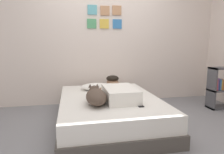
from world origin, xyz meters
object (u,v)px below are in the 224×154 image
at_px(pillow, 96,86).
at_px(dog, 96,96).
at_px(bed, 109,110).
at_px(person_lying, 118,90).
at_px(coffee_cup, 117,89).
at_px(cell_phone, 140,105).
at_px(bookshelf, 221,87).

relative_size(pillow, dog, 0.90).
xyz_separation_m(bed, person_lying, (0.12, -0.04, 0.31)).
bearing_deg(coffee_cup, dog, -123.51).
bearing_deg(coffee_cup, cell_phone, -83.17).
bearing_deg(cell_phone, pillow, 112.77).
height_order(pillow, coffee_cup, pillow).
distance_m(pillow, cell_phone, 1.09).
height_order(bed, bookshelf, bookshelf).
bearing_deg(pillow, bookshelf, -6.23).
xyz_separation_m(bed, cell_phone, (0.30, -0.47, 0.20)).
bearing_deg(bookshelf, pillow, 173.77).
bearing_deg(cell_phone, bookshelf, 22.87).
bearing_deg(bookshelf, person_lying, -170.56).
relative_size(coffee_cup, bookshelf, 0.17).
distance_m(person_lying, dog, 0.42).
relative_size(dog, bookshelf, 0.77).
xyz_separation_m(coffee_cup, bookshelf, (1.91, -0.08, -0.05)).
distance_m(pillow, bookshelf, 2.24).
bearing_deg(cell_phone, coffee_cup, 96.83).
xyz_separation_m(person_lying, bookshelf, (1.99, 0.33, -0.11)).
bearing_deg(person_lying, coffee_cup, 78.40).
xyz_separation_m(person_lying, dog, (-0.34, -0.24, -0.00)).
xyz_separation_m(person_lying, cell_phone, (0.18, -0.43, -0.10)).
relative_size(bed, person_lying, 2.08).
distance_m(person_lying, coffee_cup, 0.42).
relative_size(person_lying, bookshelf, 1.23).
height_order(dog, coffee_cup, dog).
distance_m(pillow, dog, 0.82).
xyz_separation_m(cell_phone, bookshelf, (1.81, 0.76, -0.01)).
relative_size(bed, coffee_cup, 15.28).
bearing_deg(pillow, coffee_cup, -27.38).
distance_m(bed, bookshelf, 2.13).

